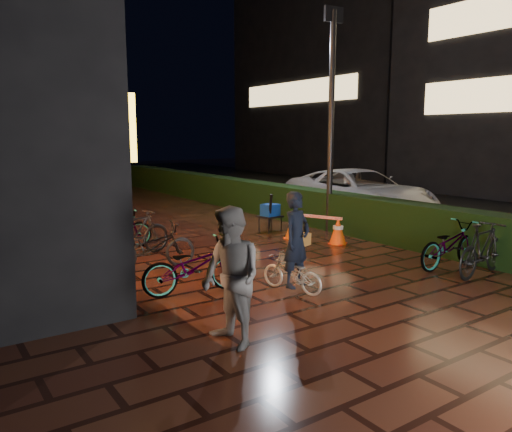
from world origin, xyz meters
TOP-DOWN VIEW (x-y plane):
  - ground at (0.00, 0.00)m, footprint 80.00×80.00m
  - asphalt_road at (9.00, 5.00)m, footprint 11.00×60.00m
  - hedge at (3.30, 8.00)m, footprint 0.70×20.00m
  - bystander_person at (-2.90, -1.02)m, footprint 0.66×0.84m
  - van at (5.42, 4.95)m, footprint 2.73×5.37m
  - far_buildings at (17.23, 9.61)m, footprint 9.08×31.00m
  - lamp_post_hedge at (3.01, 3.69)m, footprint 0.54×0.17m
  - lamp_post_sf at (-2.62, 7.26)m, footprint 0.49×0.15m
  - cyclist at (-0.97, 0.18)m, footprint 0.70×1.20m
  - traffic_barrier at (1.90, 2.95)m, footprint 0.92×1.52m
  - cart_assembly at (1.67, 4.45)m, footprint 0.61×0.64m
  - parked_bikes_storefront at (-2.31, 3.77)m, footprint 1.85×6.12m
  - parked_bikes_hedge at (2.40, -0.63)m, footprint 1.71×1.30m

SIDE VIEW (x-z plane):
  - ground at x=0.00m, z-range 0.00..0.00m
  - asphalt_road at x=9.00m, z-range 0.00..0.01m
  - traffic_barrier at x=1.90m, z-range 0.00..0.63m
  - parked_bikes_storefront at x=-2.31m, z-range -0.04..0.94m
  - parked_bikes_hedge at x=2.40m, z-range -0.03..0.95m
  - hedge at x=3.30m, z-range 0.00..1.00m
  - cart_assembly at x=1.67m, z-range 0.01..1.07m
  - cyclist at x=-0.97m, z-range -0.21..1.42m
  - van at x=5.42m, z-range 0.01..1.46m
  - bystander_person at x=-2.90m, z-range 0.00..1.69m
  - lamp_post_sf at x=-2.62m, z-range 0.25..5.33m
  - lamp_post_hedge at x=3.01m, z-range 0.28..5.91m
  - far_buildings at x=17.23m, z-range -0.53..13.47m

